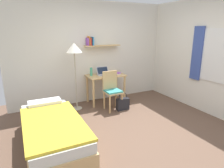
% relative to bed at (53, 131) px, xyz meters
% --- Properties ---
extents(ground_plane, '(5.28, 5.28, 0.00)m').
position_rel_bed_xyz_m(ground_plane, '(1.46, -0.25, -0.24)').
color(ground_plane, brown).
extents(wall_back, '(4.40, 0.27, 2.60)m').
position_rel_bed_xyz_m(wall_back, '(1.46, 1.77, 1.06)').
color(wall_back, silver).
rests_on(wall_back, ground_plane).
extents(wall_right, '(0.10, 4.40, 2.60)m').
position_rel_bed_xyz_m(wall_right, '(3.48, -0.25, 1.06)').
color(wall_right, silver).
rests_on(wall_right, ground_plane).
extents(bed, '(0.90, 1.94, 0.54)m').
position_rel_bed_xyz_m(bed, '(0.00, 0.00, 0.00)').
color(bed, tan).
rests_on(bed, ground_plane).
extents(desk, '(0.97, 0.56, 0.75)m').
position_rel_bed_xyz_m(desk, '(1.65, 1.45, 0.36)').
color(desk, tan).
rests_on(desk, ground_plane).
extents(desk_chair, '(0.40, 0.38, 0.93)m').
position_rel_bed_xyz_m(desk_chair, '(1.58, 0.95, 0.27)').
color(desk_chair, tan).
rests_on(desk_chair, ground_plane).
extents(standing_lamp, '(0.36, 0.36, 1.61)m').
position_rel_bed_xyz_m(standing_lamp, '(0.80, 1.32, 1.16)').
color(standing_lamp, '#B2A893').
rests_on(standing_lamp, ground_plane).
extents(laptop, '(0.33, 0.24, 0.21)m').
position_rel_bed_xyz_m(laptop, '(1.59, 1.49, 0.56)').
color(laptop, '#B7BABF').
rests_on(laptop, desk).
extents(water_bottle, '(0.06, 0.06, 0.21)m').
position_rel_bed_xyz_m(water_bottle, '(1.27, 1.51, 0.61)').
color(water_bottle, '#42A87F').
rests_on(water_bottle, desk).
extents(book_stack, '(0.18, 0.22, 0.04)m').
position_rel_bed_xyz_m(book_stack, '(1.96, 1.44, 0.53)').
color(book_stack, silver).
rests_on(book_stack, desk).
extents(handbag, '(0.31, 0.13, 0.45)m').
position_rel_bed_xyz_m(handbag, '(1.79, 0.78, -0.08)').
color(handbag, '#232328').
rests_on(handbag, ground_plane).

